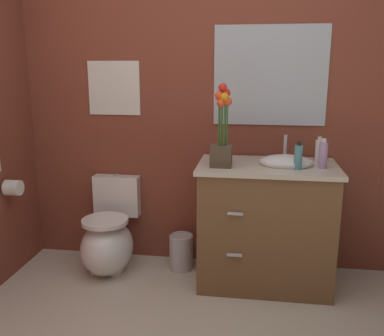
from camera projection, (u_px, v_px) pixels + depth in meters
name	position (u px, v px, depth m)	size (l,w,h in m)	color
wall_back	(238.00, 103.00, 3.14)	(4.42, 0.05, 2.50)	brown
toilet	(109.00, 239.00, 3.23)	(0.38, 0.59, 0.69)	white
vanity_cabinet	(266.00, 223.00, 2.99)	(0.94, 0.56, 1.05)	brown
flower_vase	(222.00, 137.00, 2.80)	(0.14, 0.14, 0.54)	#4C3D2D
soap_bottle	(298.00, 157.00, 2.74)	(0.05, 0.05, 0.18)	teal
lotion_bottle	(323.00, 155.00, 2.77)	(0.06, 0.06, 0.20)	#B28CBF
hand_wash_bottle	(319.00, 151.00, 2.92)	(0.05, 0.05, 0.18)	white
trash_bin	(181.00, 252.00, 3.26)	(0.18, 0.18, 0.27)	#B7B7BC
wall_poster	(114.00, 88.00, 3.22)	(0.40, 0.01, 0.40)	silver
wall_mirror	(270.00, 76.00, 3.04)	(0.80, 0.01, 0.70)	#B2BCC6
toilet_paper_roll	(13.00, 188.00, 3.02)	(0.11, 0.11, 0.11)	white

